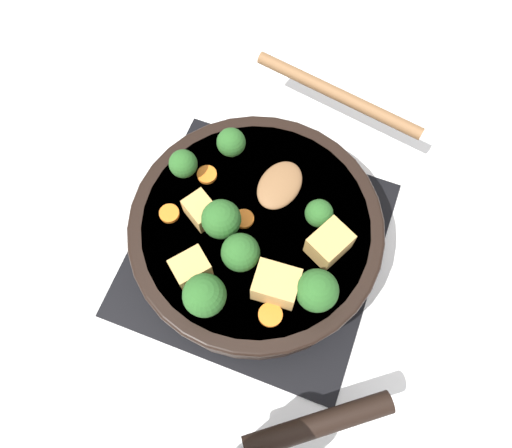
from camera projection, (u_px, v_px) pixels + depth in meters
The scene contains 19 objects.
ground_plane at pixel (256, 248), 0.66m from camera, with size 2.40×2.40×0.00m, color white.
front_burner_grate at pixel (256, 245), 0.64m from camera, with size 0.31×0.31×0.03m.
skillet_pan at pixel (257, 234), 0.60m from camera, with size 0.39×0.36×0.06m.
wooden_spoon at pixel (314, 132), 0.62m from camera, with size 0.21×0.23×0.02m.
tofu_cube_center_large at pixel (201, 211), 0.57m from camera, with size 0.04×0.03×0.03m, color tan.
tofu_cube_near_handle at pixel (330, 242), 0.55m from camera, with size 0.04×0.03×0.03m, color tan.
tofu_cube_east_chunk at pixel (276, 284), 0.53m from camera, with size 0.05×0.04×0.04m, color tan.
tofu_cube_west_chunk at pixel (191, 268), 0.54m from camera, with size 0.04×0.03×0.03m, color tan.
broccoli_floret_near_spoon at pixel (221, 219), 0.55m from camera, with size 0.04×0.04×0.05m.
broccoli_floret_center_top at pixel (231, 143), 0.59m from camera, with size 0.03×0.03×0.04m.
broccoli_floret_east_rim at pixel (319, 214), 0.56m from camera, with size 0.03×0.03×0.04m.
broccoli_floret_west_rim at pixel (245, 254), 0.53m from camera, with size 0.04×0.04×0.05m.
broccoli_floret_north_edge at pixel (183, 164), 0.58m from camera, with size 0.03×0.03×0.04m.
broccoli_floret_south_cluster at pixel (317, 291), 0.52m from camera, with size 0.05×0.05×0.05m.
broccoli_floret_mid_floret at pixel (204, 295), 0.52m from camera, with size 0.05×0.05×0.05m.
carrot_slice_orange_thin at pixel (169, 214), 0.58m from camera, with size 0.02×0.02×0.01m, color orange.
carrot_slice_near_center at pixel (207, 175), 0.60m from camera, with size 0.02×0.02×0.01m, color orange.
carrot_slice_edge_slice at pixel (270, 315), 0.54m from camera, with size 0.03×0.03×0.01m, color orange.
carrot_slice_under_broccoli at pixel (245, 215), 0.58m from camera, with size 0.02×0.02×0.01m, color orange.
Camera 1 is at (0.20, 0.08, 0.62)m, focal length 35.00 mm.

